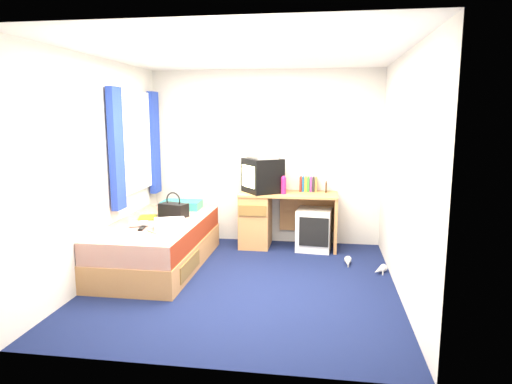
# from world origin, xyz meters

# --- Properties ---
(ground) EXTENTS (3.40, 3.40, 0.00)m
(ground) POSITION_xyz_m (0.00, 0.00, 0.00)
(ground) COLOR #0C1438
(ground) RESTS_ON ground
(room_shell) EXTENTS (3.40, 3.40, 3.40)m
(room_shell) POSITION_xyz_m (0.00, 0.00, 1.45)
(room_shell) COLOR white
(room_shell) RESTS_ON ground
(bed) EXTENTS (1.01, 2.00, 0.54)m
(bed) POSITION_xyz_m (-1.10, 0.40, 0.27)
(bed) COLOR tan
(bed) RESTS_ON ground
(pillow) EXTENTS (0.52, 0.34, 0.11)m
(pillow) POSITION_xyz_m (-1.05, 1.17, 0.60)
(pillow) COLOR #195DA8
(pillow) RESTS_ON bed
(desk) EXTENTS (1.30, 0.55, 0.75)m
(desk) POSITION_xyz_m (0.09, 1.44, 0.41)
(desk) COLOR tan
(desk) RESTS_ON ground
(storage_cube) EXTENTS (0.48, 0.48, 0.55)m
(storage_cube) POSITION_xyz_m (0.71, 1.36, 0.28)
(storage_cube) COLOR silver
(storage_cube) RESTS_ON ground
(crt_tv) EXTENTS (0.62, 0.62, 0.46)m
(crt_tv) POSITION_xyz_m (0.00, 1.44, 0.98)
(crt_tv) COLOR black
(crt_tv) RESTS_ON desk
(vcr) EXTENTS (0.45, 0.50, 0.08)m
(vcr) POSITION_xyz_m (0.01, 1.44, 1.25)
(vcr) COLOR #B1B1B3
(vcr) RESTS_ON crt_tv
(book_row) EXTENTS (0.24, 0.13, 0.20)m
(book_row) POSITION_xyz_m (0.62, 1.60, 0.85)
(book_row) COLOR maroon
(book_row) RESTS_ON desk
(picture_frame) EXTENTS (0.02, 0.12, 0.14)m
(picture_frame) POSITION_xyz_m (0.86, 1.58, 0.82)
(picture_frame) COLOR #332111
(picture_frame) RESTS_ON desk
(pink_water_bottle) EXTENTS (0.08, 0.08, 0.22)m
(pink_water_bottle) POSITION_xyz_m (0.30, 1.33, 0.86)
(pink_water_bottle) COLOR #C21B61
(pink_water_bottle) RESTS_ON desk
(aerosol_can) EXTENTS (0.07, 0.07, 0.19)m
(aerosol_can) POSITION_xyz_m (0.26, 1.46, 0.85)
(aerosol_can) COLOR silver
(aerosol_can) RESTS_ON desk
(handbag) EXTENTS (0.38, 0.28, 0.31)m
(handbag) POSITION_xyz_m (-1.00, 0.70, 0.63)
(handbag) COLOR black
(handbag) RESTS_ON bed
(towel) EXTENTS (0.41, 0.38, 0.11)m
(towel) POSITION_xyz_m (-0.85, 0.09, 0.59)
(towel) COLOR white
(towel) RESTS_ON bed
(magazine) EXTENTS (0.28, 0.33, 0.01)m
(magazine) POSITION_xyz_m (-1.30, 0.58, 0.55)
(magazine) COLOR #ACCA16
(magazine) RESTS_ON bed
(water_bottle) EXTENTS (0.21, 0.14, 0.07)m
(water_bottle) POSITION_xyz_m (-1.22, 0.14, 0.58)
(water_bottle) COLOR silver
(water_bottle) RESTS_ON bed
(colour_swatch_fan) EXTENTS (0.21, 0.19, 0.01)m
(colour_swatch_fan) POSITION_xyz_m (-0.96, -0.07, 0.55)
(colour_swatch_fan) COLOR yellow
(colour_swatch_fan) RESTS_ON bed
(remote_control) EXTENTS (0.08, 0.17, 0.02)m
(remote_control) POSITION_xyz_m (-1.15, 0.04, 0.55)
(remote_control) COLOR black
(remote_control) RESTS_ON bed
(window_assembly) EXTENTS (0.11, 1.42, 1.40)m
(window_assembly) POSITION_xyz_m (-1.55, 0.90, 1.42)
(window_assembly) COLOR silver
(window_assembly) RESTS_ON room_shell
(white_heels) EXTENTS (0.49, 0.46, 0.09)m
(white_heels) POSITION_xyz_m (1.31, 0.63, 0.04)
(white_heels) COLOR silver
(white_heels) RESTS_ON ground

